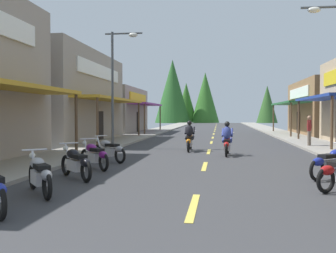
{
  "coord_description": "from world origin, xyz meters",
  "views": [
    {
      "loc": [
        0.52,
        -0.66,
        1.9
      ],
      "look_at": [
        -3.87,
        32.43,
        0.82
      ],
      "focal_mm": 41.48,
      "sensor_mm": 36.0,
      "label": 1
    }
  ],
  "objects_px": {
    "motorcycle_parked_left_4": "(109,150)",
    "pedestrian_by_shop": "(309,129)",
    "rider_cruising_trailing": "(190,138)",
    "rider_cruising_lead": "(227,141)",
    "motorcycle_parked_left_2": "(76,162)",
    "motorcycle_parked_left_3": "(94,155)",
    "streetlamp_left": "(118,73)",
    "motorcycle_parked_right_4": "(332,162)",
    "motorcycle_parked_left_1": "(40,174)"
  },
  "relations": [
    {
      "from": "pedestrian_by_shop",
      "to": "rider_cruising_lead",
      "type": "bearing_deg",
      "value": 75.47
    },
    {
      "from": "motorcycle_parked_left_4",
      "to": "pedestrian_by_shop",
      "type": "distance_m",
      "value": 12.3
    },
    {
      "from": "rider_cruising_lead",
      "to": "rider_cruising_trailing",
      "type": "relative_size",
      "value": 1.0
    },
    {
      "from": "motorcycle_parked_right_4",
      "to": "motorcycle_parked_left_3",
      "type": "distance_m",
      "value": 7.64
    },
    {
      "from": "motorcycle_parked_left_2",
      "to": "pedestrian_by_shop",
      "type": "relative_size",
      "value": 0.9
    },
    {
      "from": "motorcycle_parked_left_1",
      "to": "rider_cruising_lead",
      "type": "xyz_separation_m",
      "value": [
        4.55,
        9.32,
        0.17
      ]
    },
    {
      "from": "pedestrian_by_shop",
      "to": "motorcycle_parked_left_3",
      "type": "bearing_deg",
      "value": 76.22
    },
    {
      "from": "motorcycle_parked_left_1",
      "to": "motorcycle_parked_left_3",
      "type": "xyz_separation_m",
      "value": [
        -0.08,
        4.27,
        0.0
      ]
    },
    {
      "from": "streetlamp_left",
      "to": "motorcycle_parked_left_4",
      "type": "bearing_deg",
      "value": -78.44
    },
    {
      "from": "rider_cruising_lead",
      "to": "rider_cruising_trailing",
      "type": "distance_m",
      "value": 2.64
    },
    {
      "from": "motorcycle_parked_left_4",
      "to": "rider_cruising_trailing",
      "type": "xyz_separation_m",
      "value": [
        2.83,
        4.93,
        0.17
      ]
    },
    {
      "from": "motorcycle_parked_left_3",
      "to": "motorcycle_parked_left_4",
      "type": "bearing_deg",
      "value": -41.83
    },
    {
      "from": "streetlamp_left",
      "to": "motorcycle_parked_left_2",
      "type": "height_order",
      "value": "streetlamp_left"
    },
    {
      "from": "motorcycle_parked_left_2",
      "to": "pedestrian_by_shop",
      "type": "height_order",
      "value": "pedestrian_by_shop"
    },
    {
      "from": "streetlamp_left",
      "to": "motorcycle_parked_left_2",
      "type": "relative_size",
      "value": 3.96
    },
    {
      "from": "motorcycle_parked_left_1",
      "to": "motorcycle_parked_left_3",
      "type": "bearing_deg",
      "value": -37.04
    },
    {
      "from": "motorcycle_parked_right_4",
      "to": "rider_cruising_lead",
      "type": "bearing_deg",
      "value": 74.69
    },
    {
      "from": "streetlamp_left",
      "to": "rider_cruising_trailing",
      "type": "bearing_deg",
      "value": -15.7
    },
    {
      "from": "rider_cruising_trailing",
      "to": "pedestrian_by_shop",
      "type": "distance_m",
      "value": 7.23
    },
    {
      "from": "rider_cruising_lead",
      "to": "motorcycle_parked_left_3",
      "type": "bearing_deg",
      "value": 141.27
    },
    {
      "from": "streetlamp_left",
      "to": "motorcycle_parked_left_1",
      "type": "distance_m",
      "value": 12.94
    },
    {
      "from": "streetlamp_left",
      "to": "motorcycle_parked_left_3",
      "type": "xyz_separation_m",
      "value": [
        1.3,
        -8.06,
        -3.68
      ]
    },
    {
      "from": "motorcycle_parked_right_4",
      "to": "motorcycle_parked_left_2",
      "type": "xyz_separation_m",
      "value": [
        -7.44,
        -1.0,
        0.0
      ]
    },
    {
      "from": "rider_cruising_trailing",
      "to": "rider_cruising_lead",
      "type": "bearing_deg",
      "value": -134.78
    },
    {
      "from": "motorcycle_parked_left_2",
      "to": "rider_cruising_trailing",
      "type": "distance_m",
      "value": 9.35
    },
    {
      "from": "streetlamp_left",
      "to": "motorcycle_parked_left_2",
      "type": "distance_m",
      "value": 10.85
    },
    {
      "from": "streetlamp_left",
      "to": "rider_cruising_lead",
      "type": "bearing_deg",
      "value": -26.86
    },
    {
      "from": "motorcycle_parked_left_1",
      "to": "motorcycle_parked_right_4",
      "type": "bearing_deg",
      "value": -104.91
    },
    {
      "from": "motorcycle_parked_left_3",
      "to": "rider_cruising_lead",
      "type": "distance_m",
      "value": 6.86
    },
    {
      "from": "streetlamp_left",
      "to": "motorcycle_parked_left_1",
      "type": "bearing_deg",
      "value": -83.6
    },
    {
      "from": "motorcycle_parked_left_3",
      "to": "rider_cruising_lead",
      "type": "relative_size",
      "value": 0.76
    },
    {
      "from": "motorcycle_parked_left_2",
      "to": "rider_cruising_lead",
      "type": "xyz_separation_m",
      "value": [
        4.51,
        7.1,
        0.17
      ]
    },
    {
      "from": "motorcycle_parked_left_4",
      "to": "pedestrian_by_shop",
      "type": "relative_size",
      "value": 0.97
    },
    {
      "from": "streetlamp_left",
      "to": "pedestrian_by_shop",
      "type": "distance_m",
      "value": 11.23
    },
    {
      "from": "motorcycle_parked_left_3",
      "to": "motorcycle_parked_left_4",
      "type": "height_order",
      "value": "same"
    },
    {
      "from": "motorcycle_parked_left_2",
      "to": "pedestrian_by_shop",
      "type": "xyz_separation_m",
      "value": [
        9.21,
        11.96,
        0.57
      ]
    },
    {
      "from": "rider_cruising_lead",
      "to": "streetlamp_left",
      "type": "bearing_deg",
      "value": 66.96
    },
    {
      "from": "motorcycle_parked_left_3",
      "to": "rider_cruising_trailing",
      "type": "relative_size",
      "value": 0.76
    },
    {
      "from": "rider_cruising_trailing",
      "to": "motorcycle_parked_left_3",
      "type": "bearing_deg",
      "value": 158.32
    },
    {
      "from": "motorcycle_parked_left_4",
      "to": "pedestrian_by_shop",
      "type": "height_order",
      "value": "pedestrian_by_shop"
    },
    {
      "from": "motorcycle_parked_left_2",
      "to": "motorcycle_parked_left_4",
      "type": "relative_size",
      "value": 0.93
    },
    {
      "from": "motorcycle_parked_right_4",
      "to": "motorcycle_parked_left_2",
      "type": "distance_m",
      "value": 7.51
    },
    {
      "from": "motorcycle_parked_left_3",
      "to": "motorcycle_parked_left_1",
      "type": "bearing_deg",
      "value": 137.62
    },
    {
      "from": "motorcycle_parked_left_2",
      "to": "motorcycle_parked_left_4",
      "type": "xyz_separation_m",
      "value": [
        -0.18,
        4.04,
        0.0
      ]
    },
    {
      "from": "pedestrian_by_shop",
      "to": "motorcycle_parked_left_2",
      "type": "bearing_deg",
      "value": 81.92
    },
    {
      "from": "motorcycle_parked_left_4",
      "to": "motorcycle_parked_right_4",
      "type": "bearing_deg",
      "value": -164.04
    },
    {
      "from": "rider_cruising_lead",
      "to": "pedestrian_by_shop",
      "type": "height_order",
      "value": "pedestrian_by_shop"
    },
    {
      "from": "streetlamp_left",
      "to": "motorcycle_parked_left_2",
      "type": "bearing_deg",
      "value": -81.97
    },
    {
      "from": "motorcycle_parked_left_1",
      "to": "motorcycle_parked_left_4",
      "type": "height_order",
      "value": "same"
    },
    {
      "from": "motorcycle_parked_left_4",
      "to": "rider_cruising_lead",
      "type": "distance_m",
      "value": 5.61
    }
  ]
}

